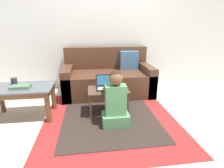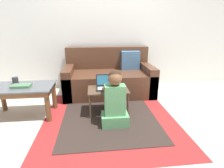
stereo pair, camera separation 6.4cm
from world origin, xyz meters
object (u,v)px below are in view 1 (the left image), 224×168
object	(u,v)px
coffee_table	(21,92)
laptop_desk	(108,92)
person_seated	(116,101)
couch	(108,78)
book_on_table	(21,87)
cup_on_table	(14,81)
computer_mouse	(119,87)
laptop	(105,86)

from	to	relation	value
coffee_table	laptop_desk	bearing A→B (deg)	-1.88
person_seated	couch	bearing A→B (deg)	87.88
laptop_desk	book_on_table	bearing A→B (deg)	-179.94
couch	coffee_table	world-z (taller)	couch
person_seated	cup_on_table	size ratio (longest dim) A/B	7.75
cup_on_table	person_seated	bearing A→B (deg)	-20.64
laptop_desk	person_seated	world-z (taller)	person_seated
computer_mouse	cup_on_table	world-z (taller)	cup_on_table
coffee_table	cup_on_table	world-z (taller)	cup_on_table
coffee_table	person_seated	distance (m)	1.33
book_on_table	laptop_desk	bearing A→B (deg)	0.06
computer_mouse	laptop_desk	bearing A→B (deg)	-176.19
computer_mouse	person_seated	bearing A→B (deg)	-106.12
couch	laptop_desk	size ratio (longest dim) A/B	2.82
cup_on_table	book_on_table	bearing A→B (deg)	-50.50
laptop	book_on_table	bearing A→B (deg)	-178.70
laptop_desk	person_seated	xyz separation A→B (m)	(0.05, -0.36, 0.01)
computer_mouse	person_seated	world-z (taller)	person_seated
coffee_table	book_on_table	bearing A→B (deg)	-66.15
couch	laptop	world-z (taller)	couch
coffee_table	laptop_desk	size ratio (longest dim) A/B	1.49
couch	book_on_table	bearing A→B (deg)	-146.48
laptop	computer_mouse	bearing A→B (deg)	-4.02
coffee_table	laptop_desk	distance (m)	1.22
cup_on_table	coffee_table	bearing A→B (deg)	-46.56
laptop_desk	computer_mouse	size ratio (longest dim) A/B	5.88
laptop	person_seated	world-z (taller)	person_seated
laptop_desk	person_seated	size ratio (longest dim) A/B	0.79
cup_on_table	book_on_table	world-z (taller)	cup_on_table
laptop	cup_on_table	world-z (taller)	laptop
laptop_desk	computer_mouse	bearing A→B (deg)	3.81
coffee_table	book_on_table	world-z (taller)	book_on_table
cup_on_table	book_on_table	size ratio (longest dim) A/B	0.39
cup_on_table	couch	bearing A→B (deg)	25.67
computer_mouse	book_on_table	distance (m)	1.36
laptop_desk	cup_on_table	bearing A→B (deg)	172.85
person_seated	cup_on_table	distance (m)	1.50
laptop	computer_mouse	distance (m)	0.20
laptop	cup_on_table	distance (m)	1.31
laptop	person_seated	bearing A→B (deg)	-75.68
couch	book_on_table	world-z (taller)	couch
laptop	computer_mouse	xyz separation A→B (m)	(0.20, -0.01, -0.01)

